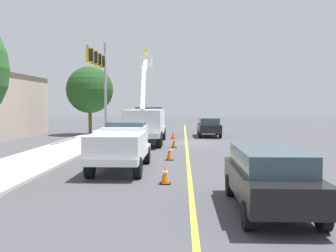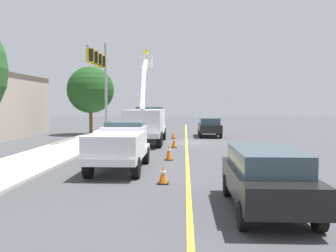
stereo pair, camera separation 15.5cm
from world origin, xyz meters
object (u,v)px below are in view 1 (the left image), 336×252
at_px(passing_minivan, 209,126).
at_px(utility_bucket_truck, 146,122).
at_px(traffic_cone_mid_rear, 174,142).
at_px(traffic_signal_mast, 100,71).
at_px(traffic_cone_leading, 165,175).
at_px(traffic_cone_trailing, 173,134).
at_px(service_pickup_truck, 121,145).
at_px(trailing_sedan, 269,175).
at_px(traffic_cone_mid_front, 170,152).

bearing_deg(passing_minivan, utility_bucket_truck, 138.49).
bearing_deg(traffic_cone_mid_rear, traffic_signal_mast, 50.82).
bearing_deg(traffic_cone_leading, traffic_cone_trailing, -1.05).
bearing_deg(traffic_cone_mid_rear, utility_bucket_truck, 36.47).
xyz_separation_m(service_pickup_truck, traffic_cone_leading, (-2.82, -1.99, -0.78)).
xyz_separation_m(passing_minivan, traffic_cone_mid_rear, (-8.70, 3.16, -0.60)).
bearing_deg(traffic_cone_leading, utility_bucket_truck, 6.71).
bearing_deg(traffic_cone_trailing, service_pickup_truck, 171.42).
relative_size(passing_minivan, traffic_cone_trailing, 6.13).
xyz_separation_m(trailing_sedan, traffic_cone_mid_rear, (14.89, 2.53, -0.60)).
relative_size(passing_minivan, trailing_sedan, 1.00).
distance_m(traffic_cone_mid_front, traffic_signal_mast, 12.88).
relative_size(utility_bucket_truck, passing_minivan, 1.70).
xyz_separation_m(service_pickup_truck, trailing_sedan, (-6.18, -4.90, -0.15)).
relative_size(traffic_cone_mid_front, traffic_signal_mast, 0.11).
distance_m(passing_minivan, traffic_cone_mid_rear, 9.27).
relative_size(trailing_sedan, traffic_cone_mid_rear, 6.36).
bearing_deg(traffic_cone_mid_front, traffic_cone_mid_rear, -2.62).
bearing_deg(traffic_cone_trailing, traffic_cone_leading, 178.95).
xyz_separation_m(traffic_cone_mid_front, traffic_signal_mast, (10.43, 5.56, 5.13)).
relative_size(service_pickup_truck, traffic_signal_mast, 0.70).
xyz_separation_m(traffic_cone_mid_front, traffic_cone_mid_rear, (5.69, -0.26, -0.04)).
height_order(trailing_sedan, traffic_signal_mast, traffic_signal_mast).
distance_m(traffic_cone_leading, traffic_cone_mid_rear, 11.54).
distance_m(traffic_cone_mid_front, traffic_cone_trailing, 12.40).
height_order(passing_minivan, traffic_cone_mid_front, passing_minivan).
xyz_separation_m(utility_bucket_truck, traffic_cone_mid_rear, (-2.79, -2.06, -1.24)).
bearing_deg(traffic_cone_mid_front, traffic_cone_trailing, -1.01).
distance_m(passing_minivan, traffic_cone_mid_front, 14.80).
distance_m(service_pickup_truck, traffic_signal_mast, 14.57).
xyz_separation_m(service_pickup_truck, traffic_cone_mid_front, (3.02, -2.11, -0.70)).
relative_size(trailing_sedan, traffic_signal_mast, 0.60).
xyz_separation_m(trailing_sedan, traffic_signal_mast, (19.63, 8.35, 4.57)).
height_order(service_pickup_truck, traffic_signal_mast, traffic_signal_mast).
height_order(utility_bucket_truck, passing_minivan, utility_bucket_truck).
bearing_deg(trailing_sedan, traffic_cone_mid_rear, 9.65).
relative_size(utility_bucket_truck, traffic_cone_mid_rear, 10.85).
bearing_deg(utility_bucket_truck, traffic_signal_mast, 62.54).
bearing_deg(service_pickup_truck, utility_bucket_truck, -1.52).
height_order(traffic_cone_leading, traffic_signal_mast, traffic_signal_mast).
bearing_deg(utility_bucket_truck, traffic_cone_leading, -173.29).
distance_m(trailing_sedan, traffic_cone_leading, 4.49).
height_order(service_pickup_truck, traffic_cone_trailing, service_pickup_truck).
bearing_deg(trailing_sedan, traffic_cone_trailing, 6.80).
height_order(utility_bucket_truck, traffic_cone_mid_front, utility_bucket_truck).
height_order(traffic_cone_mid_rear, traffic_signal_mast, traffic_signal_mast).
distance_m(utility_bucket_truck, passing_minivan, 7.91).
height_order(utility_bucket_truck, service_pickup_truck, utility_bucket_truck).
bearing_deg(trailing_sedan, traffic_signal_mast, 23.05).
distance_m(traffic_cone_mid_rear, traffic_cone_trailing, 6.71).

